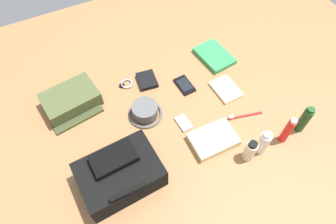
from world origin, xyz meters
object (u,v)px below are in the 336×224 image
cell_phone (185,85)px  media_player (184,123)px  bucket_hat (145,111)px  toothbrush (243,116)px  wristwatch (126,84)px  wallet (147,80)px  folded_towel (213,139)px  backpack (120,174)px  toothpaste_tube (263,143)px  lotion_bottle (250,151)px  notepad (226,89)px  shampoo_bottle (304,119)px  paperback_novel (214,56)px  sunscreen_spray (288,130)px  toiletry_pouch (71,100)px

cell_phone → media_player: size_ratio=1.38×
bucket_hat → toothbrush: bearing=151.9°
cell_phone → wristwatch: 0.30m
wallet → folded_towel: 0.46m
backpack → cell_phone: (-0.47, -0.32, -0.06)m
toothpaste_tube → folded_towel: 0.21m
lotion_bottle → notepad: size_ratio=0.80×
notepad → shampoo_bottle: bearing=115.2°
cell_phone → folded_towel: size_ratio=0.60×
wristwatch → folded_towel: size_ratio=0.36×
paperback_novel → cell_phone: 0.26m
bucket_hat → media_player: bearing=137.8°
bucket_hat → notepad: (-0.42, 0.05, -0.02)m
cell_phone → bucket_hat: bearing=15.6°
shampoo_bottle → wallet: bearing=-48.0°
sunscreen_spray → paperback_novel: sunscreen_spray is taller
toothbrush → bucket_hat: bearing=-28.1°
backpack → wallet: (-0.31, -0.43, -0.05)m
backpack → toothpaste_tube: bearing=166.4°
toothpaste_tube → backpack: bearing=-13.6°
lotion_bottle → folded_towel: 0.17m
bucket_hat → paperback_novel: 0.52m
bucket_hat → toiletry_pouch: bearing=-35.6°
shampoo_bottle → notepad: bearing=-62.3°
shampoo_bottle → sunscreen_spray: sunscreen_spray is taller
bucket_hat → lotion_bottle: (-0.30, 0.40, 0.03)m
toiletry_pouch → bucket_hat: 0.36m
toothpaste_tube → folded_towel: toothpaste_tube is taller
toothbrush → notepad: bearing=-94.4°
bucket_hat → media_player: (-0.14, 0.13, -0.02)m
toiletry_pouch → toothbrush: (-0.70, 0.43, -0.03)m
paperback_novel → media_player: size_ratio=2.54×
wristwatch → wallet: (-0.10, 0.03, 0.01)m
cell_phone → shampoo_bottle: bearing=127.5°
sunscreen_spray → toothpaste_tube: bearing=-0.8°
backpack → lotion_bottle: (-0.52, 0.15, -0.01)m
toiletry_pouch → paperback_novel: 0.78m
toiletry_pouch → notepad: bearing=160.2°
toothbrush → wallet: wallet is taller
wristwatch → toothbrush: 0.60m
bucket_hat → paperback_novel: bucket_hat is taller
backpack → toothpaste_tube: 0.61m
bucket_hat → wristwatch: 0.21m
cell_phone → wallet: bearing=-34.8°
lotion_bottle → wristwatch: lotion_bottle is taller
media_player → folded_towel: folded_towel is taller
backpack → wristwatch: backpack is taller
media_player → toothbrush: (-0.27, 0.09, 0.00)m
sunscreen_spray → toothpaste_tube: size_ratio=1.16×
shampoo_bottle → toothbrush: shampoo_bottle is taller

